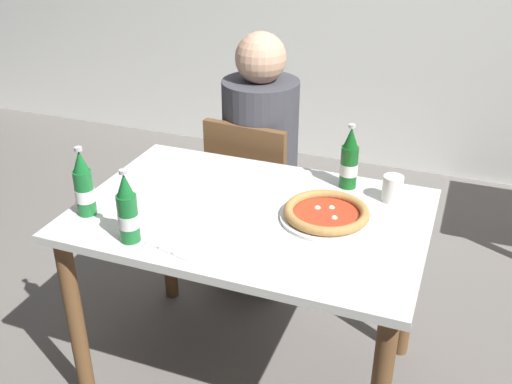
% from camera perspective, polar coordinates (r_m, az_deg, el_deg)
% --- Properties ---
extents(ground_plane, '(8.00, 8.00, 0.00)m').
position_cam_1_polar(ground_plane, '(2.51, -0.42, -16.91)').
color(ground_plane, slate).
extents(dining_table_main, '(1.20, 0.80, 0.75)m').
position_cam_1_polar(dining_table_main, '(2.11, -0.48, -4.54)').
color(dining_table_main, silver).
rests_on(dining_table_main, ground_plane).
extents(chair_behind_table, '(0.43, 0.43, 0.85)m').
position_cam_1_polar(chair_behind_table, '(2.75, -0.06, -0.04)').
color(chair_behind_table, brown).
rests_on(chair_behind_table, ground_plane).
extents(diner_seated, '(0.34, 0.34, 1.21)m').
position_cam_1_polar(diner_seated, '(2.74, 0.42, 2.28)').
color(diner_seated, '#2D3342').
rests_on(diner_seated, ground_plane).
extents(pizza_margherita_near, '(0.31, 0.31, 0.04)m').
position_cam_1_polar(pizza_margherita_near, '(2.01, 6.77, -2.08)').
color(pizza_margherita_near, white).
rests_on(pizza_margherita_near, dining_table_main).
extents(beer_bottle_left, '(0.07, 0.07, 0.25)m').
position_cam_1_polar(beer_bottle_left, '(2.07, -16.18, 0.53)').
color(beer_bottle_left, '#196B2D').
rests_on(beer_bottle_left, dining_table_main).
extents(beer_bottle_center, '(0.07, 0.07, 0.25)m').
position_cam_1_polar(beer_bottle_center, '(2.20, 8.94, 2.95)').
color(beer_bottle_center, '#14591E').
rests_on(beer_bottle_center, dining_table_main).
extents(beer_bottle_right, '(0.07, 0.07, 0.25)m').
position_cam_1_polar(beer_bottle_right, '(1.88, -12.22, -1.84)').
color(beer_bottle_right, '#196B2D').
rests_on(beer_bottle_right, dining_table_main).
extents(napkin_with_cutlery, '(0.22, 0.22, 0.01)m').
position_cam_1_polar(napkin_with_cutlery, '(1.91, -6.94, -4.44)').
color(napkin_with_cutlery, white).
rests_on(napkin_with_cutlery, dining_table_main).
extents(paper_cup, '(0.07, 0.07, 0.09)m').
position_cam_1_polar(paper_cup, '(2.15, 12.96, 0.33)').
color(paper_cup, white).
rests_on(paper_cup, dining_table_main).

